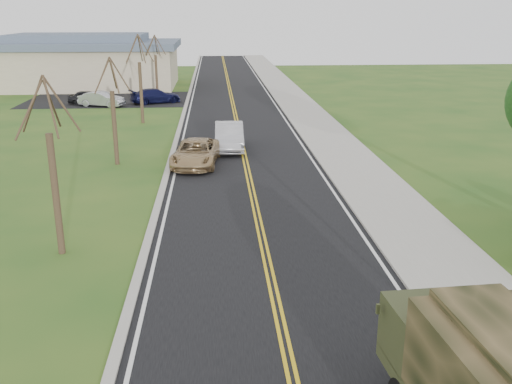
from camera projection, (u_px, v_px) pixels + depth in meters
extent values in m
cube|color=black|center=(234.00, 109.00, 48.67)|extent=(8.00, 120.00, 0.01)
cube|color=#9E998E|center=(282.00, 107.00, 48.94)|extent=(0.30, 120.00, 0.12)
cube|color=#9E998E|center=(302.00, 107.00, 49.06)|extent=(3.20, 120.00, 0.10)
cube|color=#9E998E|center=(185.00, 109.00, 48.37)|extent=(0.30, 120.00, 0.10)
cylinder|color=#38281C|center=(56.00, 195.00, 19.04)|extent=(0.24, 0.24, 4.20)
cylinder|color=#38281C|center=(62.00, 104.00, 18.27)|extent=(1.01, 0.33, 1.90)
cylinder|color=#38281C|center=(52.00, 104.00, 18.73)|extent=(0.13, 1.29, 1.74)
cylinder|color=#38281C|center=(33.00, 104.00, 18.26)|extent=(0.98, 0.43, 1.90)
cylinder|color=#38281C|center=(29.00, 110.00, 17.66)|extent=(0.79, 1.05, 1.77)
cylinder|color=#38281C|center=(51.00, 107.00, 17.75)|extent=(0.58, 0.90, 1.90)
cylinder|color=#38281C|center=(115.00, 128.00, 30.48)|extent=(0.24, 0.24, 3.96)
cylinder|color=#38281C|center=(120.00, 74.00, 29.76)|extent=(0.96, 0.32, 1.79)
cylinder|color=#38281C|center=(113.00, 74.00, 30.19)|extent=(0.12, 1.22, 1.65)
cylinder|color=#38281C|center=(103.00, 74.00, 29.74)|extent=(0.93, 0.41, 1.79)
cylinder|color=#38281C|center=(102.00, 77.00, 29.18)|extent=(0.75, 0.99, 1.67)
cylinder|color=#38281C|center=(114.00, 75.00, 29.26)|extent=(0.55, 0.85, 1.80)
cylinder|color=#38281C|center=(141.00, 93.00, 41.81)|extent=(0.24, 0.24, 4.44)
cylinder|color=#38281C|center=(146.00, 48.00, 41.00)|extent=(1.07, 0.35, 2.00)
cylinder|color=#38281C|center=(140.00, 49.00, 41.49)|extent=(0.13, 1.36, 1.84)
cylinder|color=#38281C|center=(132.00, 48.00, 40.98)|extent=(1.03, 0.46, 2.00)
cylinder|color=#38281C|center=(132.00, 50.00, 40.35)|extent=(0.83, 1.10, 1.87)
cylinder|color=#38281C|center=(142.00, 49.00, 40.44)|extent=(0.61, 0.95, 2.01)
cylinder|color=#38281C|center=(157.00, 77.00, 53.27)|extent=(0.24, 0.24, 4.08)
cylinder|color=#38281C|center=(160.00, 45.00, 52.53)|extent=(0.99, 0.33, 1.84)
cylinder|color=#38281C|center=(156.00, 45.00, 52.97)|extent=(0.13, 1.25, 1.69)
cylinder|color=#38281C|center=(150.00, 45.00, 52.51)|extent=(0.95, 0.42, 1.85)
cylinder|color=#38281C|center=(150.00, 46.00, 51.93)|extent=(0.77, 1.02, 1.72)
cylinder|color=#38281C|center=(157.00, 45.00, 52.01)|extent=(0.57, 0.88, 1.85)
cube|color=tan|center=(82.00, 67.00, 62.13)|extent=(20.00, 12.00, 4.20)
cube|color=#475466|center=(80.00, 45.00, 61.40)|extent=(21.00, 13.00, 0.70)
cube|color=#475466|center=(79.00, 38.00, 61.19)|extent=(14.00, 8.00, 0.90)
cube|color=black|center=(126.00, 99.00, 53.68)|extent=(18.00, 10.00, 0.02)
cube|color=#363B20|center=(442.00, 334.00, 11.65)|extent=(2.22, 1.81, 1.23)
cube|color=black|center=(427.00, 307.00, 12.35)|extent=(1.94, 0.20, 0.62)
imported|color=tan|center=(196.00, 153.00, 30.68)|extent=(2.83, 5.14, 1.36)
imported|color=#B3B2B8|center=(229.00, 136.00, 34.20)|extent=(1.72, 4.81, 1.58)
imported|color=black|center=(89.00, 97.00, 50.85)|extent=(3.69, 1.65, 1.23)
imported|color=#ADADB2|center=(102.00, 99.00, 49.58)|extent=(4.21, 2.58, 1.31)
imported|color=#0E1035|center=(156.00, 96.00, 51.40)|extent=(4.88, 3.48, 1.31)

